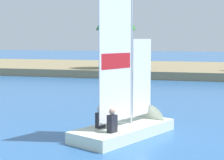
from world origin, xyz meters
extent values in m
cube|color=#897A56|center=(0.00, 31.32, 0.33)|extent=(80.00, 14.96, 0.66)
cylinder|color=brown|center=(-1.61, 26.44, 2.33)|extent=(0.26, 0.26, 3.34)
cone|color=#286B2D|center=(-1.61, 26.44, 5.56)|extent=(3.52, 3.52, 3.13)
cube|color=silver|center=(4.05, 6.28, 0.19)|extent=(2.97, 4.08, 0.37)
cone|color=silver|center=(4.84, 8.00, 0.19)|extent=(1.64, 1.43, 1.37)
cylinder|color=#B7B7BC|center=(4.21, 6.62, 2.64)|extent=(0.08, 0.08, 4.55)
cube|color=white|center=(3.88, 5.91, 2.67)|extent=(0.68, 1.44, 4.10)
cube|color=red|center=(3.88, 5.91, 2.49)|extent=(0.62, 1.30, 0.49)
cube|color=white|center=(4.46, 7.18, 1.88)|extent=(0.45, 0.94, 2.61)
cylinder|color=#B7B7BC|center=(3.88, 5.91, 0.59)|extent=(0.71, 1.45, 0.06)
cube|color=#26262D|center=(3.94, 5.24, 0.64)|extent=(0.30, 0.34, 0.53)
sphere|color=tan|center=(3.94, 5.24, 1.01)|extent=(0.20, 0.20, 0.20)
cube|color=#26262D|center=(3.42, 5.72, 0.61)|extent=(0.30, 0.34, 0.49)
sphere|color=tan|center=(3.42, 5.72, 0.97)|extent=(0.20, 0.20, 0.20)
camera|label=1|loc=(6.92, -5.49, 3.15)|focal=60.44mm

